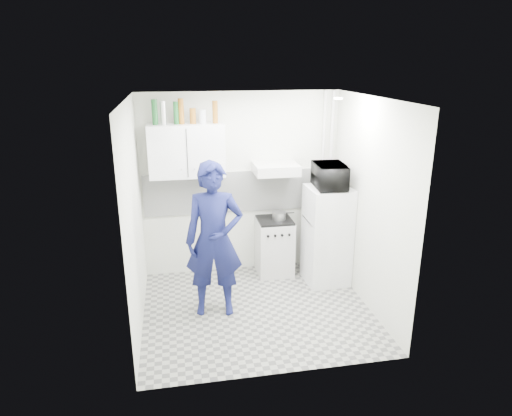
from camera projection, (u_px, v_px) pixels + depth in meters
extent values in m
plane|color=gray|center=(257.00, 310.00, 5.75)|extent=(2.80, 2.80, 0.00)
plane|color=white|center=(257.00, 98.00, 4.94)|extent=(2.80, 2.80, 0.00)
plane|color=beige|center=(241.00, 184.00, 6.51)|extent=(2.80, 0.00, 2.80)
plane|color=beige|center=(134.00, 219.00, 5.10)|extent=(0.00, 2.60, 2.60)
plane|color=beige|center=(369.00, 205.00, 5.58)|extent=(0.00, 2.60, 2.60)
imported|color=#101441|center=(214.00, 240.00, 5.43)|extent=(0.74, 0.53, 1.91)
cube|color=#BDBAB7|center=(274.00, 247.00, 6.63)|extent=(0.50, 0.50, 0.80)
cube|color=white|center=(327.00, 235.00, 6.30)|extent=(0.59, 0.59, 1.37)
cube|color=black|center=(275.00, 220.00, 6.50)|extent=(0.48, 0.48, 0.03)
cylinder|color=silver|center=(279.00, 216.00, 6.48)|extent=(0.19, 0.19, 0.11)
imported|color=black|center=(330.00, 176.00, 6.03)|extent=(0.61, 0.43, 0.32)
cylinder|color=#144C1E|center=(155.00, 112.00, 5.82)|extent=(0.08, 0.08, 0.32)
cylinder|color=silver|center=(163.00, 113.00, 5.84)|extent=(0.08, 0.08, 0.30)
cylinder|color=#144C1E|center=(176.00, 113.00, 5.87)|extent=(0.07, 0.07, 0.29)
cylinder|color=brown|center=(181.00, 111.00, 5.88)|extent=(0.07, 0.07, 0.33)
cylinder|color=brown|center=(193.00, 116.00, 5.92)|extent=(0.08, 0.08, 0.20)
cylinder|color=#B2B7BC|center=(203.00, 117.00, 5.95)|extent=(0.10, 0.10, 0.18)
cylinder|color=brown|center=(215.00, 112.00, 5.96)|extent=(0.07, 0.07, 0.29)
cube|color=white|center=(187.00, 151.00, 6.04)|extent=(1.00, 0.35, 0.70)
cube|color=#BDBAB7|center=(276.00, 169.00, 6.27)|extent=(0.60, 0.50, 0.14)
cube|color=white|center=(241.00, 192.00, 6.53)|extent=(2.74, 0.03, 0.60)
cylinder|color=#BDBAB7|center=(330.00, 182.00, 6.66)|extent=(0.05, 0.05, 2.60)
cylinder|color=#BDBAB7|center=(322.00, 182.00, 6.64)|extent=(0.04, 0.04, 2.60)
cylinder|color=white|center=(338.00, 98.00, 5.31)|extent=(0.10, 0.10, 0.02)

